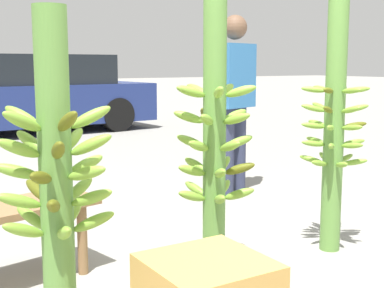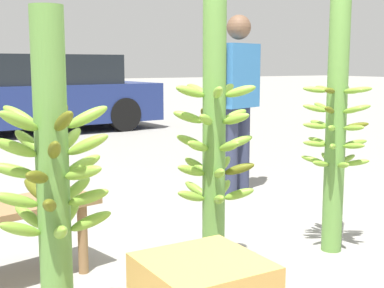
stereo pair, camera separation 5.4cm
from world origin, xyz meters
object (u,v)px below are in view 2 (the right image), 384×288
object	(u,v)px
parked_car	(41,95)
banana_stalk_left	(53,180)
vendor_person	(238,89)
banana_stalk_center	(214,143)
banana_stalk_right	(336,128)

from	to	relation	value
parked_car	banana_stalk_left	bearing A→B (deg)	161.08
vendor_person	parked_car	distance (m)	5.78
banana_stalk_center	banana_stalk_right	bearing A→B (deg)	2.86
banana_stalk_left	parked_car	distance (m)	7.93
banana_stalk_center	banana_stalk_left	bearing A→B (deg)	-165.53
banana_stalk_center	banana_stalk_right	distance (m)	0.99
banana_stalk_center	vendor_person	xyz separation A→B (m)	(1.35, 1.66, 0.20)
banana_stalk_right	vendor_person	world-z (taller)	vendor_person
banana_stalk_center	parked_car	size ratio (longest dim) A/B	0.37
parked_car	banana_stalk_right	bearing A→B (deg)	175.41
banana_stalk_left	parked_car	world-z (taller)	banana_stalk_left
banana_stalk_right	parked_car	size ratio (longest dim) A/B	0.37
banana_stalk_right	parked_car	world-z (taller)	banana_stalk_right
banana_stalk_left	banana_stalk_right	distance (m)	1.99
banana_stalk_right	parked_car	distance (m)	7.38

